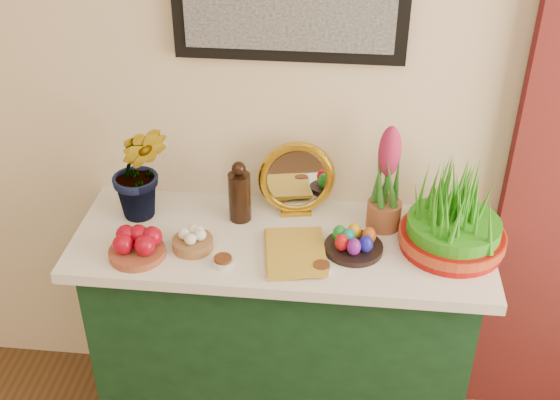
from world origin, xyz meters
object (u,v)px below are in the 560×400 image
object	(u,v)px
hyacinth_green	(138,156)
sideboard	(281,338)
wheatgrass_sabzeh	(455,215)
mirror	(297,179)
book	(265,253)

from	to	relation	value
hyacinth_green	sideboard	bearing A→B (deg)	-15.33
hyacinth_green	wheatgrass_sabzeh	size ratio (longest dim) A/B	1.38
hyacinth_green	wheatgrass_sabzeh	world-z (taller)	hyacinth_green
mirror	book	bearing A→B (deg)	-105.01
sideboard	mirror	size ratio (longest dim) A/B	4.71
sideboard	wheatgrass_sabzeh	distance (m)	0.81
sideboard	hyacinth_green	bearing A→B (deg)	170.84
hyacinth_green	book	size ratio (longest dim) A/B	1.87
sideboard	book	bearing A→B (deg)	-109.14
sideboard	book	size ratio (longest dim) A/B	5.09
sideboard	mirror	bearing A→B (deg)	78.03
sideboard	wheatgrass_sabzeh	bearing A→B (deg)	0.42
book	wheatgrass_sabzeh	bearing A→B (deg)	2.67
mirror	wheatgrass_sabzeh	world-z (taller)	wheatgrass_sabzeh
mirror	book	world-z (taller)	mirror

